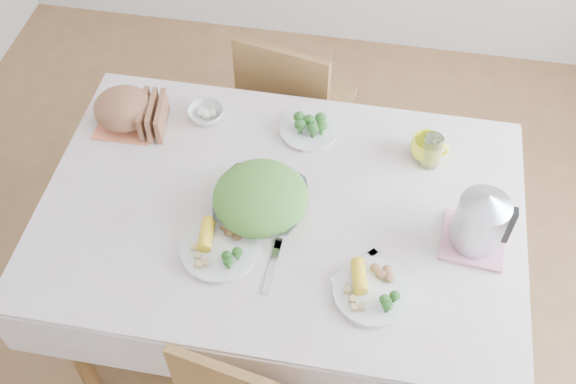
% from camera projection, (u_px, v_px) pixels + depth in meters
% --- Properties ---
extents(floor, '(3.60, 3.60, 0.00)m').
position_uv_depth(floor, '(282.00, 322.00, 2.70)').
color(floor, brown).
rests_on(floor, ground).
extents(dining_table, '(1.40, 0.90, 0.75)m').
position_uv_depth(dining_table, '(282.00, 273.00, 2.40)').
color(dining_table, brown).
rests_on(dining_table, floor).
extents(tablecloth, '(1.50, 1.00, 0.01)m').
position_uv_depth(tablecloth, '(281.00, 209.00, 2.10)').
color(tablecloth, silver).
rests_on(tablecloth, dining_table).
extents(chair_far, '(0.47, 0.47, 0.87)m').
position_uv_depth(chair_far, '(298.00, 101.00, 2.81)').
color(chair_far, brown).
rests_on(chair_far, floor).
extents(salad_bowl, '(0.30, 0.30, 0.07)m').
position_uv_depth(salad_bowl, '(261.00, 204.00, 2.06)').
color(salad_bowl, white).
rests_on(salad_bowl, tablecloth).
extents(dinner_plate_left, '(0.28, 0.28, 0.02)m').
position_uv_depth(dinner_plate_left, '(220.00, 249.00, 1.99)').
color(dinner_plate_left, white).
rests_on(dinner_plate_left, tablecloth).
extents(dinner_plate_right, '(0.26, 0.26, 0.02)m').
position_uv_depth(dinner_plate_right, '(372.00, 291.00, 1.90)').
color(dinner_plate_right, white).
rests_on(dinner_plate_right, tablecloth).
extents(broccoli_plate, '(0.25, 0.25, 0.02)m').
position_uv_depth(broccoli_plate, '(309.00, 130.00, 2.29)').
color(broccoli_plate, beige).
rests_on(broccoli_plate, tablecloth).
extents(napkin, '(0.20, 0.20, 0.00)m').
position_uv_depth(napkin, '(127.00, 122.00, 2.33)').
color(napkin, '#FA8354').
rests_on(napkin, tablecloth).
extents(bread_loaf, '(0.25, 0.24, 0.12)m').
position_uv_depth(bread_loaf, '(124.00, 110.00, 2.28)').
color(bread_loaf, brown).
rests_on(bread_loaf, napkin).
extents(fruit_bowl, '(0.16, 0.16, 0.04)m').
position_uv_depth(fruit_bowl, '(206.00, 114.00, 2.33)').
color(fruit_bowl, white).
rests_on(fruit_bowl, tablecloth).
extents(yellow_mug, '(0.11, 0.11, 0.08)m').
position_uv_depth(yellow_mug, '(426.00, 148.00, 2.20)').
color(yellow_mug, '#F5F526').
rests_on(yellow_mug, tablecloth).
extents(glass_tumbler, '(0.07, 0.07, 0.12)m').
position_uv_depth(glass_tumbler, '(432.00, 150.00, 2.16)').
color(glass_tumbler, white).
rests_on(glass_tumbler, tablecloth).
extents(pink_tray, '(0.20, 0.20, 0.01)m').
position_uv_depth(pink_tray, '(473.00, 240.00, 2.01)').
color(pink_tray, pink).
rests_on(pink_tray, tablecloth).
extents(electric_kettle, '(0.19, 0.19, 0.21)m').
position_uv_depth(electric_kettle, '(481.00, 218.00, 1.92)').
color(electric_kettle, '#B2B5BA').
rests_on(electric_kettle, pink_tray).
extents(fork_left, '(0.03, 0.19, 0.00)m').
position_uv_depth(fork_left, '(272.00, 267.00, 1.96)').
color(fork_left, silver).
rests_on(fork_left, tablecloth).
extents(fork_right, '(0.13, 0.14, 0.00)m').
position_uv_depth(fork_right, '(354.00, 265.00, 1.96)').
color(fork_right, silver).
rests_on(fork_right, tablecloth).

